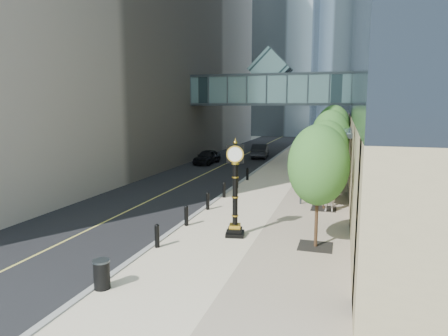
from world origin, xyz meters
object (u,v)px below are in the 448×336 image
(trash_bin, at_px, (102,275))
(pedestrian, at_px, (329,195))
(car_near, at_px, (207,157))
(car_far, at_px, (260,151))
(street_clock, at_px, (235,195))

(trash_bin, relative_size, pedestrian, 0.47)
(trash_bin, relative_size, car_near, 0.21)
(pedestrian, relative_size, car_far, 0.40)
(pedestrian, height_order, car_near, pedestrian)
(street_clock, height_order, trash_bin, street_clock)
(car_near, bearing_deg, trash_bin, -73.42)
(trash_bin, distance_m, car_far, 34.34)
(trash_bin, bearing_deg, car_near, 102.45)
(car_far, bearing_deg, pedestrian, 104.86)
(street_clock, height_order, car_near, street_clock)
(trash_bin, xyz_separation_m, car_far, (-1.93, 34.29, 0.30))
(street_clock, relative_size, car_near, 1.03)
(pedestrian, bearing_deg, car_far, -80.86)
(street_clock, bearing_deg, trash_bin, -123.46)
(street_clock, xyz_separation_m, trash_bin, (-2.70, -6.34, -1.43))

